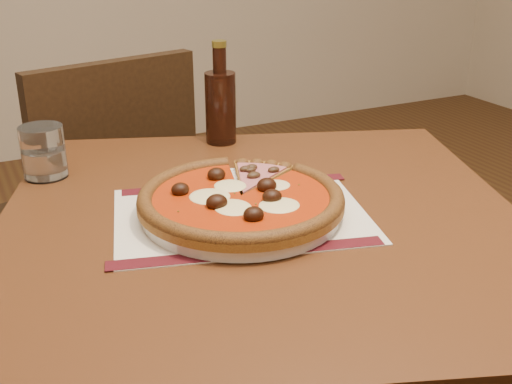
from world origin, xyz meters
TOP-DOWN VIEW (x-y plane):
  - table at (-0.47, 0.38)m, footprint 1.03×1.03m
  - chair_far at (-0.56, 1.11)m, footprint 0.50×0.50m
  - placemat at (-0.50, 0.39)m, footprint 0.44×0.36m
  - plate at (-0.50, 0.39)m, footprint 0.30×0.30m
  - pizza at (-0.50, 0.39)m, footprint 0.31×0.31m
  - ham_slice at (-0.43, 0.47)m, footprint 0.13×0.14m
  - water_glass at (-0.74, 0.69)m, footprint 0.10×0.10m
  - bottle at (-0.39, 0.73)m, footprint 0.06×0.06m

SIDE VIEW (x-z plane):
  - chair_far at x=-0.56m, z-range 0.06..0.94m
  - table at x=-0.47m, z-range 0.27..1.02m
  - placemat at x=-0.50m, z-range 0.75..0.75m
  - plate at x=-0.50m, z-range 0.75..0.77m
  - ham_slice at x=-0.43m, z-range 0.77..0.79m
  - pizza at x=-0.50m, z-range 0.76..0.80m
  - water_glass at x=-0.74m, z-range 0.75..0.84m
  - bottle at x=-0.39m, z-range 0.73..0.93m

